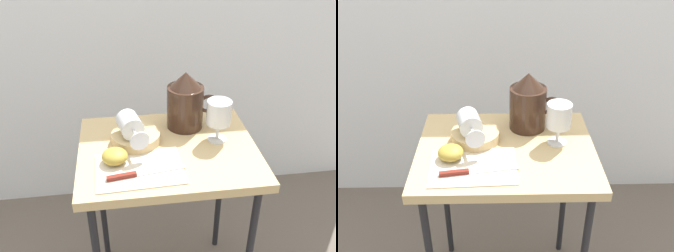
{
  "view_description": "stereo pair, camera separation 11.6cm",
  "coord_description": "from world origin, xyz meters",
  "views": [
    {
      "loc": [
        -0.14,
        -0.99,
        1.35
      ],
      "look_at": [
        0.0,
        0.0,
        0.76
      ],
      "focal_mm": 40.32,
      "sensor_mm": 36.0,
      "label": 1
    },
    {
      "loc": [
        -0.02,
        -1.0,
        1.35
      ],
      "look_at": [
        0.0,
        0.0,
        0.76
      ],
      "focal_mm": 40.32,
      "sensor_mm": 36.0,
      "label": 2
    }
  ],
  "objects": [
    {
      "name": "wine_glass_upright",
      "position": [
        0.17,
        0.02,
        0.77
      ],
      "size": [
        0.08,
        0.08,
        0.14
      ],
      "color": "silver",
      "rests_on": "table"
    },
    {
      "name": "knife",
      "position": [
        -0.11,
        -0.13,
        0.69
      ],
      "size": [
        0.23,
        0.05,
        0.01
      ],
      "color": "silver",
      "rests_on": "linen_napkin"
    },
    {
      "name": "pitcher",
      "position": [
        0.08,
        0.13,
        0.76
      ],
      "size": [
        0.18,
        0.12,
        0.2
      ],
      "color": "#382319",
      "rests_on": "table"
    },
    {
      "name": "table",
      "position": [
        0.0,
        0.0,
        0.61
      ],
      "size": [
        0.57,
        0.45,
        0.68
      ],
      "color": "tan",
      "rests_on": "ground_plane"
    },
    {
      "name": "linen_napkin",
      "position": [
        -0.1,
        -0.1,
        0.68
      ],
      "size": [
        0.26,
        0.19,
        0.0
      ],
      "primitive_type": "cube",
      "rotation": [
        0.0,
        0.0,
        0.04
      ],
      "color": "silver",
      "rests_on": "table"
    },
    {
      "name": "apple_half_left",
      "position": [
        -0.17,
        -0.06,
        0.7
      ],
      "size": [
        0.08,
        0.08,
        0.04
      ],
      "primitive_type": "ellipsoid",
      "color": "#B29938",
      "rests_on": "linen_napkin"
    },
    {
      "name": "wine_glass_tipped_near",
      "position": [
        -0.11,
        0.03,
        0.75
      ],
      "size": [
        0.1,
        0.16,
        0.07
      ],
      "color": "silver",
      "rests_on": "basket_tray"
    },
    {
      "name": "curtain_drape",
      "position": [
        0.0,
        0.64,
        0.93
      ],
      "size": [
        2.4,
        0.03,
        1.85
      ],
      "primitive_type": "cube",
      "color": "white",
      "rests_on": "ground_plane"
    },
    {
      "name": "basket_tray",
      "position": [
        -0.1,
        0.05,
        0.7
      ],
      "size": [
        0.16,
        0.16,
        0.03
      ],
      "primitive_type": "cylinder",
      "color": "tan",
      "rests_on": "table"
    }
  ]
}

